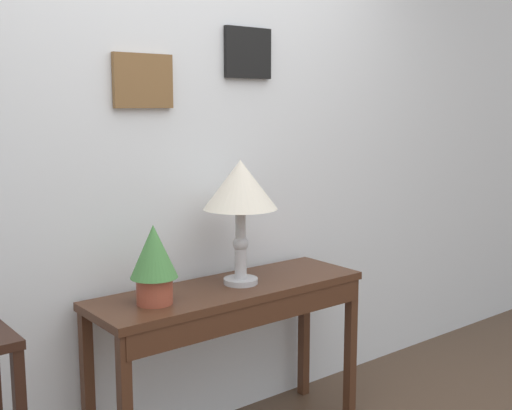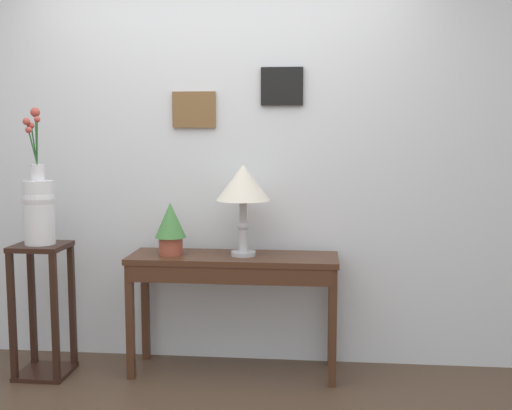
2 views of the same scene
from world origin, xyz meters
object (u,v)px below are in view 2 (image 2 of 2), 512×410
(console_table, at_px, (233,273))
(pedestal_stand_left, at_px, (43,310))
(table_lamp, at_px, (243,186))
(flower_vase_tall, at_px, (39,205))
(potted_plant_on_console, at_px, (170,226))

(console_table, bearing_deg, pedestal_stand_left, -173.49)
(pedestal_stand_left, bearing_deg, table_lamp, 7.30)
(console_table, bearing_deg, flower_vase_tall, -173.46)
(console_table, height_order, flower_vase_tall, flower_vase_tall)
(console_table, relative_size, pedestal_stand_left, 1.56)
(table_lamp, height_order, potted_plant_on_console, table_lamp)
(potted_plant_on_console, height_order, flower_vase_tall, flower_vase_tall)
(pedestal_stand_left, height_order, flower_vase_tall, flower_vase_tall)
(table_lamp, bearing_deg, pedestal_stand_left, -172.70)
(pedestal_stand_left, bearing_deg, potted_plant_on_console, 10.20)
(potted_plant_on_console, bearing_deg, flower_vase_tall, -169.76)
(pedestal_stand_left, bearing_deg, flower_vase_tall, -104.07)
(potted_plant_on_console, distance_m, flower_vase_tall, 0.80)
(table_lamp, xyz_separation_m, potted_plant_on_console, (-0.45, -0.02, -0.25))
(potted_plant_on_console, bearing_deg, table_lamp, 2.22)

